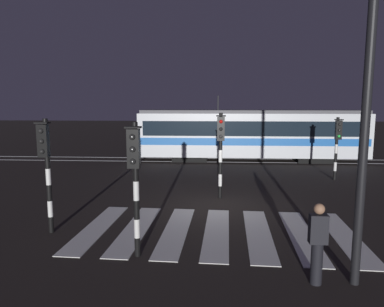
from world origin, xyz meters
TOP-DOWN VIEW (x-y plane):
  - ground_plane at (0.00, 0.00)m, footprint 120.00×120.00m
  - rail_near at (0.00, 9.59)m, footprint 80.00×0.12m
  - rail_far at (0.00, 11.02)m, footprint 80.00×0.12m
  - crosswalk_zebra at (-0.00, -2.64)m, footprint 8.00×4.45m
  - traffic_light_corner_far_right at (5.77, 4.69)m, footprint 0.36×0.42m
  - traffic_light_kerb_mid_left at (-1.94, -4.46)m, footprint 0.36×0.42m
  - traffic_light_median_centre at (0.16, 1.03)m, footprint 0.36×0.42m
  - traffic_light_corner_near_left at (-4.77, -3.04)m, footprint 0.36×0.42m
  - street_lamp_near_kerb at (2.83, -5.67)m, footprint 0.44×1.21m
  - tram at (2.27, 10.30)m, footprint 14.37×2.58m
  - pedestrian_waiting_at_kerb at (2.02, -5.47)m, footprint 0.36×0.24m

SIDE VIEW (x-z plane):
  - ground_plane at x=0.00m, z-range 0.00..0.00m
  - crosswalk_zebra at x=0.00m, z-range 0.00..0.02m
  - rail_near at x=0.00m, z-range 0.00..0.03m
  - rail_far at x=0.00m, z-range 0.00..0.03m
  - pedestrian_waiting_at_kerb at x=2.02m, z-range 0.02..1.73m
  - tram at x=2.27m, z-range -0.33..3.82m
  - traffic_light_corner_far_right at x=5.77m, z-range 0.48..3.51m
  - traffic_light_kerb_mid_left at x=-1.94m, z-range 0.52..3.79m
  - traffic_light_corner_near_left at x=-4.77m, z-range 0.52..3.80m
  - traffic_light_median_centre at x=0.16m, z-range 0.53..3.86m
  - street_lamp_near_kerb at x=2.83m, z-range 0.96..7.99m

